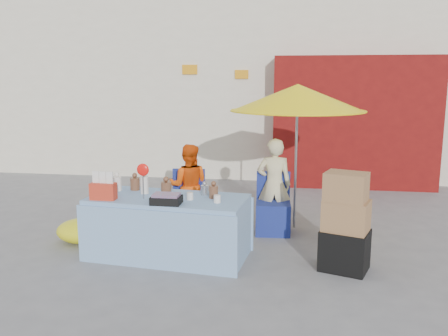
% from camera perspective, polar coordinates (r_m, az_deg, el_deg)
% --- Properties ---
extents(ground, '(80.00, 80.00, 0.00)m').
position_cam_1_polar(ground, '(5.99, -1.94, -10.49)').
color(ground, slate).
rests_on(ground, ground).
extents(backdrop, '(14.00, 8.00, 7.80)m').
position_cam_1_polar(backdrop, '(13.04, 6.49, 14.77)').
color(backdrop, silver).
rests_on(backdrop, ground).
extents(market_table, '(2.03, 1.11, 1.18)m').
position_cam_1_polar(market_table, '(5.90, -6.77, -6.93)').
color(market_table, '#81A5CE').
rests_on(market_table, ground).
extents(chair_left, '(0.51, 0.50, 0.85)m').
position_cam_1_polar(chair_left, '(6.96, -4.47, -5.24)').
color(chair_left, navy).
rests_on(chair_left, ground).
extents(chair_right, '(0.51, 0.50, 0.85)m').
position_cam_1_polar(chair_right, '(6.79, 5.91, -5.66)').
color(chair_right, navy).
rests_on(chair_right, ground).
extents(vendor_orange, '(0.62, 0.50, 1.23)m').
position_cam_1_polar(vendor_orange, '(6.99, -4.26, -2.12)').
color(vendor_orange, '#F0520C').
rests_on(vendor_orange, ground).
extents(vendor_beige, '(0.51, 0.35, 1.34)m').
position_cam_1_polar(vendor_beige, '(6.82, 6.04, -2.01)').
color(vendor_beige, beige).
rests_on(vendor_beige, ground).
extents(umbrella, '(1.90, 1.90, 2.09)m').
position_cam_1_polar(umbrella, '(6.80, 8.85, 8.29)').
color(umbrella, gray).
rests_on(umbrella, ground).
extents(box_stack, '(0.62, 0.57, 1.14)m').
position_cam_1_polar(box_stack, '(5.57, 14.40, -6.73)').
color(box_stack, black).
rests_on(box_stack, ground).
extents(tarp_bundle, '(0.86, 0.77, 0.32)m').
position_cam_1_polar(tarp_bundle, '(6.67, -16.60, -7.25)').
color(tarp_bundle, yellow).
rests_on(tarp_bundle, ground).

